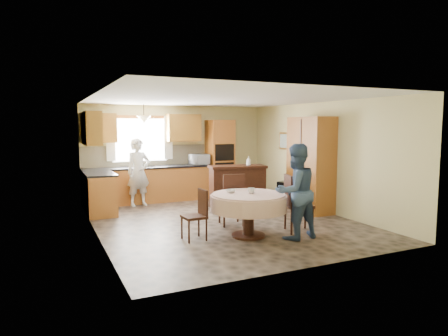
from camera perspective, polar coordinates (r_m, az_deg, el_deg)
The scene contains 36 objects.
floor at distance 8.33m, azimuth -0.22°, elevation -7.57°, with size 5.00×6.00×0.01m, color brown.
ceiling at distance 8.12m, azimuth -0.22°, elevation 9.85°, with size 5.00×6.00×0.01m, color white.
wall_back at distance 10.92m, azimuth -6.78°, elevation 2.26°, with size 5.00×0.02×2.50m, color #C7BD7F.
wall_front at distance 5.56m, azimuth 12.75°, elevation -1.43°, with size 5.00×0.02×2.50m, color #C7BD7F.
wall_left at distance 7.45m, azimuth -17.99°, elevation 0.28°, with size 0.02×6.00×2.50m, color #C7BD7F.
wall_right at distance 9.44m, azimuth 13.72°, elevation 1.55°, with size 0.02×6.00×2.50m, color #C7BD7F.
window at distance 10.62m, azimuth -11.92°, elevation 3.96°, with size 1.40×0.03×1.10m, color white.
curtain_left at distance 10.43m, azimuth -15.89°, elevation 4.10°, with size 0.22×0.02×1.15m, color white.
curtain_right at distance 10.76m, azimuth -7.96°, elevation 4.32°, with size 0.22×0.02×1.15m, color white.
base_cab_back at distance 10.49m, azimuth -10.64°, elevation -2.41°, with size 3.30×0.60×0.88m, color #C57434.
counter_back at distance 10.43m, azimuth -10.69°, elevation 0.09°, with size 3.30×0.64×0.04m, color black.
base_cab_left at distance 9.36m, azimuth -17.33°, elevation -3.58°, with size 0.60×1.20×0.88m, color #C57434.
counter_left at distance 9.30m, azimuth -17.41°, elevation -0.79°, with size 0.64×1.20×0.04m, color black.
backsplash at distance 10.69m, azimuth -11.10°, elevation 1.73°, with size 3.30×0.02×0.55m, color tan.
wall_cab_left at distance 10.29m, azimuth -17.51°, elevation 5.48°, with size 0.85×0.33×0.72m, color #AB792A.
wall_cab_right at distance 10.79m, azimuth -5.79°, elevation 5.73°, with size 0.90×0.33×0.72m, color #AB792A.
wall_cab_side at distance 9.22m, azimuth -18.45°, elevation 5.42°, with size 0.33×1.20×0.72m, color #AB792A.
oven_tower at distance 11.06m, azimuth -0.59°, elevation 1.36°, with size 0.66×0.62×2.12m, color #C57434.
oven_upper at distance 10.76m, azimuth 0.09°, elevation 2.25°, with size 0.56×0.01×0.45m, color black.
oven_lower at distance 10.80m, azimuth 0.09°, elevation -0.40°, with size 0.56×0.01×0.45m, color black.
pendant at distance 10.15m, azimuth -11.37°, elevation 6.82°, with size 0.36×0.36×0.18m, color beige.
sideboard at distance 9.58m, azimuth 1.91°, elevation -2.86°, with size 1.34×0.55×0.96m, color #3B1B10.
space_heater at distance 10.15m, azimuth 8.89°, elevation -3.51°, with size 0.42×0.30×0.58m, color black.
cupboard at distance 9.30m, azimuth 12.28°, elevation 0.47°, with size 0.57×1.13×2.16m, color #C57434.
dining_table at distance 7.08m, azimuth 3.52°, elevation -5.05°, with size 1.35×1.35×0.77m.
chair_left at distance 6.93m, azimuth -3.78°, elevation -6.30°, with size 0.39×0.39×0.87m.
chair_back at distance 7.84m, azimuth 1.20°, elevation -4.16°, with size 0.52×0.52×1.03m.
chair_right at distance 7.50m, azimuth 10.03°, elevation -4.59°, with size 0.57×0.57×1.06m.
framed_picture at distance 10.56m, azimuth 8.79°, elevation 3.84°, with size 0.06×0.54×0.45m.
microwave at distance 10.78m, azimuth -3.57°, elevation 1.23°, with size 0.51×0.35×0.28m, color silver.
person_sink at distance 9.97m, azimuth -12.12°, elevation -0.62°, with size 0.61×0.40×1.66m, color silver.
person_dining at distance 7.02m, azimuth 10.18°, elevation -3.33°, with size 0.81×0.63×1.66m, color #354D74.
bowl_sideboard at distance 9.34m, azimuth -0.27°, elevation 0.03°, with size 0.19×0.19×0.05m, color #B2B2B2.
bottle_sideboard at distance 9.64m, azimuth 3.53°, elevation 0.88°, with size 0.11×0.11×0.27m, color silver.
cup_table at distance 7.05m, azimuth 3.94°, elevation -3.26°, with size 0.13×0.13×0.10m, color #B2B2B2.
bowl_table at distance 7.15m, azimuth 0.96°, elevation -3.33°, with size 0.18×0.18×0.06m, color #B2B2B2.
Camera 1 is at (-3.37, -7.37, 1.95)m, focal length 32.00 mm.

